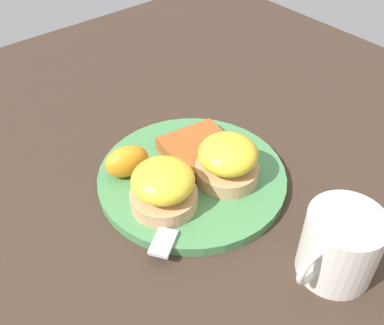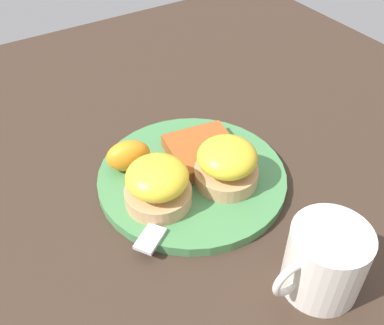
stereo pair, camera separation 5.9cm
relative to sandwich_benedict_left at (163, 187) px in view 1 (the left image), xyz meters
The scene contains 8 objects.
ground_plane 0.08m from the sandwich_benedict_left, 161.34° to the right, with size 1.10×1.10×0.00m, color #38281E.
plate 0.08m from the sandwich_benedict_left, 161.34° to the right, with size 0.26×0.26×0.01m, color #47844C.
sandwich_benedict_left is the anchor object (origin of this frame).
sandwich_benedict_right 0.09m from the sandwich_benedict_left, behind, with size 0.08×0.08×0.06m.
hashbrown_patty 0.11m from the sandwich_benedict_left, 155.63° to the right, with size 0.09×0.09×0.02m, color #9D4E20.
orange_wedge 0.08m from the sandwich_benedict_left, 87.76° to the right, with size 0.06×0.04×0.04m, color orange.
fork 0.03m from the sandwich_benedict_left, 134.49° to the left, with size 0.17×0.12×0.00m.
cup 0.21m from the sandwich_benedict_left, 115.85° to the left, with size 0.11×0.08×0.08m.
Camera 1 is at (0.29, 0.34, 0.43)m, focal length 42.00 mm.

